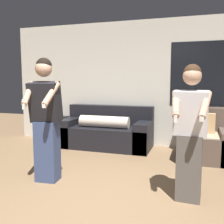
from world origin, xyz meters
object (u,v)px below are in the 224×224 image
Objects in this scene: couch at (107,132)px; side_table at (56,120)px; person_right at (190,132)px; person_left at (46,119)px; armchair at (204,142)px.

couch reaches higher than side_table.
couch is at bearing 130.19° from person_right.
person_right is (1.75, -2.07, 0.50)m from couch.
person_left reaches higher than person_right.
person_left reaches higher than couch.
person_left is at bearing -139.49° from armchair.
person_right reaches higher than armchair.
person_left is (-2.13, -1.82, 0.58)m from armchair.
armchair is 3.36m from side_table.
armchair is 1.91m from person_right.
armchair is at bearing 40.51° from person_left.
person_left is (-0.17, -2.07, 0.57)m from couch.
person_right is (1.92, -0.00, -0.07)m from person_left.
person_left is 1.07× the size of person_right.
couch is at bearing -9.48° from side_table.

